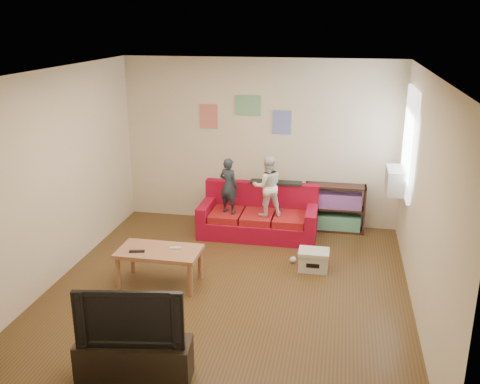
% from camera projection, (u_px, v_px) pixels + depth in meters
% --- Properties ---
extents(room_shell, '(4.52, 5.02, 2.72)m').
position_uv_depth(room_shell, '(227.00, 189.00, 6.34)').
color(room_shell, '#543A1D').
rests_on(room_shell, ground).
extents(sofa, '(1.83, 0.84, 0.80)m').
position_uv_depth(sofa, '(259.00, 218.00, 8.45)').
color(sofa, maroon).
rests_on(sofa, ground).
extents(child_a, '(0.38, 0.32, 0.88)m').
position_uv_depth(child_a, '(229.00, 186.00, 8.21)').
color(child_a, '#232C35').
rests_on(child_a, sofa).
extents(child_b, '(0.55, 0.49, 0.94)m').
position_uv_depth(child_b, '(267.00, 186.00, 8.09)').
color(child_b, white).
rests_on(child_b, sofa).
extents(coffee_table, '(1.05, 0.58, 0.47)m').
position_uv_depth(coffee_table, '(159.00, 255.00, 6.82)').
color(coffee_table, '#AD7151').
rests_on(coffee_table, ground).
extents(remote, '(0.20, 0.09, 0.02)m').
position_uv_depth(remote, '(137.00, 251.00, 6.72)').
color(remote, black).
rests_on(remote, coffee_table).
extents(game_controller, '(0.15, 0.08, 0.03)m').
position_uv_depth(game_controller, '(175.00, 248.00, 6.80)').
color(game_controller, silver).
rests_on(game_controller, coffee_table).
extents(bookshelf, '(0.95, 0.29, 0.76)m').
position_uv_depth(bookshelf, '(334.00, 210.00, 8.57)').
color(bookshelf, '#381F18').
rests_on(bookshelf, ground).
extents(window, '(0.04, 1.08, 1.48)m').
position_uv_depth(window, '(409.00, 142.00, 7.39)').
color(window, white).
rests_on(window, room_shell).
extents(ac_unit, '(0.28, 0.55, 0.35)m').
position_uv_depth(ac_unit, '(396.00, 181.00, 7.59)').
color(ac_unit, '#B7B2A3').
rests_on(ac_unit, window).
extents(artwork_left, '(0.30, 0.01, 0.40)m').
position_uv_depth(artwork_left, '(209.00, 117.00, 8.69)').
color(artwork_left, '#D87266').
rests_on(artwork_left, room_shell).
extents(artwork_center, '(0.42, 0.01, 0.32)m').
position_uv_depth(artwork_center, '(248.00, 105.00, 8.51)').
color(artwork_center, '#72B27F').
rests_on(artwork_center, room_shell).
extents(artwork_right, '(0.30, 0.01, 0.38)m').
position_uv_depth(artwork_right, '(282.00, 122.00, 8.49)').
color(artwork_right, '#727FCC').
rests_on(artwork_right, room_shell).
extents(file_box, '(0.41, 0.31, 0.28)m').
position_uv_depth(file_box, '(313.00, 260.00, 7.27)').
color(file_box, beige).
rests_on(file_box, ground).
extents(tv_stand, '(1.11, 0.49, 0.40)m').
position_uv_depth(tv_stand, '(135.00, 360.00, 5.05)').
color(tv_stand, black).
rests_on(tv_stand, ground).
extents(television, '(1.01, 0.29, 0.58)m').
position_uv_depth(television, '(131.00, 314.00, 4.90)').
color(television, black).
rests_on(television, tv_stand).
extents(tissue, '(0.10, 0.10, 0.09)m').
position_uv_depth(tissue, '(293.00, 260.00, 7.50)').
color(tissue, beige).
rests_on(tissue, ground).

